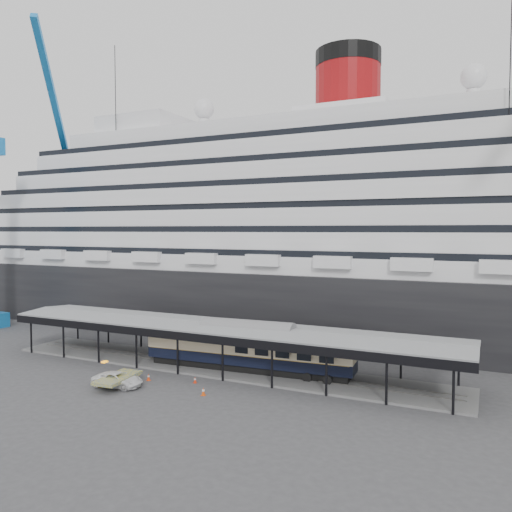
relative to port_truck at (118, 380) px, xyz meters
name	(u,v)px	position (x,y,z in m)	size (l,w,h in m)	color
ground	(195,380)	(5.96, 5.50, -0.74)	(200.00, 200.00, 0.00)	#39393C
cruise_ship	(299,217)	(6.01, 37.50, 17.61)	(130.00, 30.00, 43.90)	black
platform_canopy	(218,348)	(5.96, 10.50, 1.62)	(56.00, 9.18, 5.30)	slate
port_truck	(118,380)	(0.00, 0.00, 0.00)	(2.45, 5.32, 1.48)	white
pullman_carriage	(248,347)	(9.83, 10.50, 2.16)	(24.65, 4.78, 24.05)	black
traffic_cone_left	(148,377)	(1.56, 3.08, -0.37)	(0.48, 0.48, 0.75)	#EB3B0D
traffic_cone_mid	(203,391)	(9.44, 1.42, -0.33)	(0.43, 0.43, 0.82)	#D5440B
traffic_cone_right	(195,380)	(6.57, 4.47, -0.40)	(0.40, 0.40, 0.68)	red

